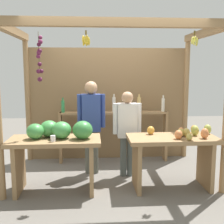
% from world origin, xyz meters
% --- Properties ---
extents(ground_plane, '(12.00, 12.00, 0.00)m').
position_xyz_m(ground_plane, '(0.00, 0.00, 0.00)').
color(ground_plane, slate).
rests_on(ground_plane, ground).
extents(market_stall, '(3.33, 1.90, 2.50)m').
position_xyz_m(market_stall, '(-0.01, 0.44, 1.43)').
color(market_stall, '#99754C').
rests_on(market_stall, ground).
extents(fruit_counter_left, '(1.35, 0.64, 1.08)m').
position_xyz_m(fruit_counter_left, '(-0.85, -0.66, 0.73)').
color(fruit_counter_left, '#99754C').
rests_on(fruit_counter_left, ground).
extents(fruit_counter_right, '(1.36, 0.64, 0.97)m').
position_xyz_m(fruit_counter_right, '(0.91, -0.67, 0.62)').
color(fruit_counter_right, '#99754C').
rests_on(fruit_counter_right, ground).
extents(bottle_shelf_unit, '(2.14, 0.22, 1.35)m').
position_xyz_m(bottle_shelf_unit, '(0.10, 0.67, 0.79)').
color(bottle_shelf_unit, '#99754C').
rests_on(bottle_shelf_unit, ground).
extents(vendor_man, '(0.48, 0.22, 1.62)m').
position_xyz_m(vendor_man, '(-0.34, 0.04, 0.97)').
color(vendor_man, '#585B50').
rests_on(vendor_man, ground).
extents(vendor_woman, '(0.48, 0.20, 1.46)m').
position_xyz_m(vendor_woman, '(0.26, -0.12, 0.86)').
color(vendor_woman, '#4E5A59').
rests_on(vendor_woman, ground).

